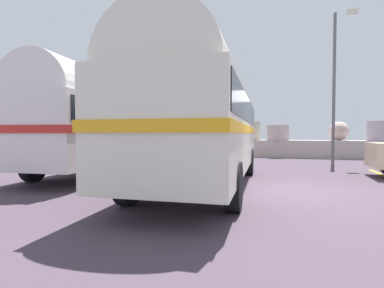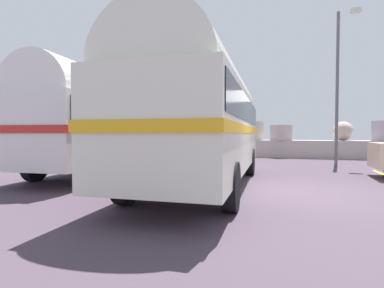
# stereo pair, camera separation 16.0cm
# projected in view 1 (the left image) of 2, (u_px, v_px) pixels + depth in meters

# --- Properties ---
(ground) EXTENTS (32.00, 26.00, 0.02)m
(ground) POSITION_uv_depth(u_px,v_px,m) (288.00, 191.00, 7.75)
(ground) COLOR #473946
(breakwater) EXTENTS (31.36, 2.01, 2.31)m
(breakwater) POSITION_uv_depth(u_px,v_px,m) (286.00, 146.00, 18.96)
(breakwater) COLOR #B7A8A2
(breakwater) RESTS_ON ground
(vintage_coach) EXTENTS (2.90, 8.71, 3.70)m
(vintage_coach) POSITION_uv_depth(u_px,v_px,m) (205.00, 115.00, 8.41)
(vintage_coach) COLOR black
(vintage_coach) RESTS_ON ground
(second_coach) EXTENTS (3.19, 8.77, 3.70)m
(second_coach) POSITION_uv_depth(u_px,v_px,m) (107.00, 120.00, 11.44)
(second_coach) COLOR black
(second_coach) RESTS_ON ground
(lamp_post) EXTENTS (0.98, 0.41, 7.17)m
(lamp_post) POSITION_uv_depth(u_px,v_px,m) (336.00, 81.00, 13.95)
(lamp_post) COLOR #5B5B60
(lamp_post) RESTS_ON ground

